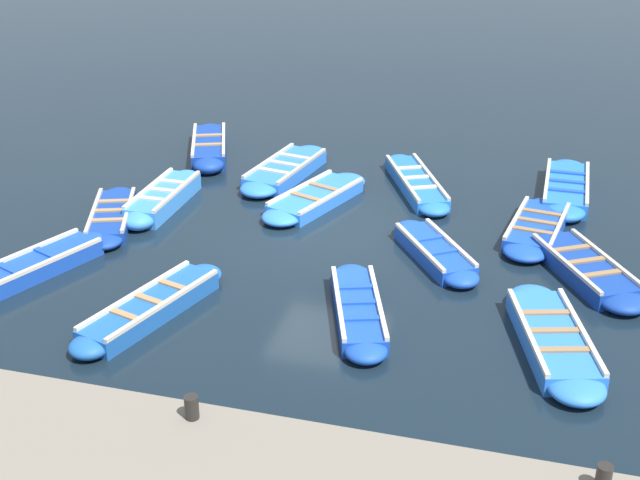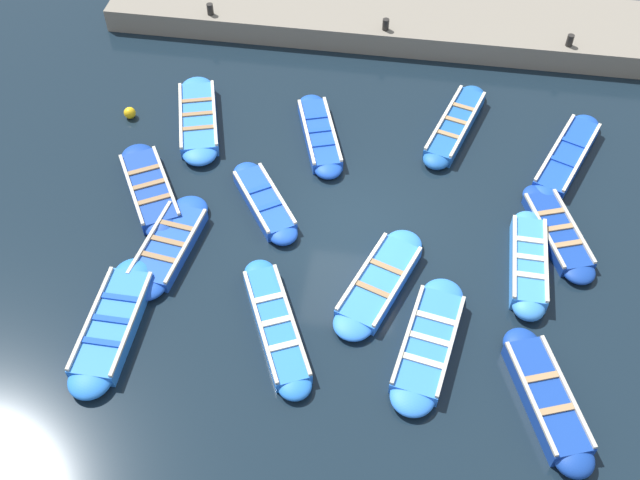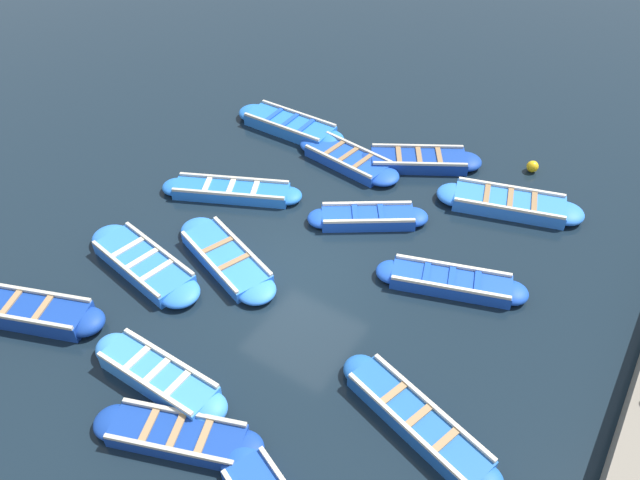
{
  "view_description": "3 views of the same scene",
  "coord_description": "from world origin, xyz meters",
  "px_view_note": "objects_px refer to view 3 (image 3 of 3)",
  "views": [
    {
      "loc": [
        16.71,
        4.32,
        8.26
      ],
      "look_at": [
        0.88,
        0.01,
        0.35
      ],
      "focal_mm": 50.0,
      "sensor_mm": 36.0,
      "label": 1
    },
    {
      "loc": [
        -12.15,
        -1.03,
        13.67
      ],
      "look_at": [
        -0.78,
        0.72,
        0.36
      ],
      "focal_mm": 42.0,
      "sensor_mm": 36.0,
      "label": 2
    },
    {
      "loc": [
        5.93,
        -8.55,
        10.29
      ],
      "look_at": [
        -0.05,
        0.81,
        0.3
      ],
      "focal_mm": 35.0,
      "sensor_mm": 36.0,
      "label": 3
    }
  ],
  "objects_px": {
    "boat_mid_row": "(290,126)",
    "boat_end_of_row": "(451,282)",
    "boat_inner_gap": "(226,258)",
    "boat_alongside": "(368,217)",
    "boat_outer_left": "(348,159)",
    "boat_stern_in": "(30,312)",
    "boat_outer_right": "(177,435)",
    "buoy_orange_near": "(533,167)",
    "boat_near_quay": "(418,160)",
    "boat_bow_out": "(144,264)",
    "boat_broadside": "(509,204)",
    "boat_centre": "(232,191)",
    "boat_tucked": "(159,377)",
    "boat_far_corner": "(418,421)"
  },
  "relations": [
    {
      "from": "boat_near_quay",
      "to": "boat_inner_gap",
      "type": "xyz_separation_m",
      "value": [
        -2.06,
        -6.06,
        -0.02
      ]
    },
    {
      "from": "boat_mid_row",
      "to": "boat_end_of_row",
      "type": "xyz_separation_m",
      "value": [
        6.84,
        -3.49,
        -0.02
      ]
    },
    {
      "from": "boat_outer_right",
      "to": "buoy_orange_near",
      "type": "xyz_separation_m",
      "value": [
        2.7,
        11.62,
        0.02
      ]
    },
    {
      "from": "boat_inner_gap",
      "to": "boat_outer_left",
      "type": "xyz_separation_m",
      "value": [
        0.34,
        5.06,
        0.0
      ]
    },
    {
      "from": "boat_outer_right",
      "to": "boat_centre",
      "type": "distance_m",
      "value": 7.23
    },
    {
      "from": "boat_near_quay",
      "to": "boat_inner_gap",
      "type": "height_order",
      "value": "boat_near_quay"
    },
    {
      "from": "boat_broadside",
      "to": "boat_stern_in",
      "type": "height_order",
      "value": "boat_stern_in"
    },
    {
      "from": "boat_bow_out",
      "to": "boat_far_corner",
      "type": "bearing_deg",
      "value": -2.48
    },
    {
      "from": "boat_inner_gap",
      "to": "boat_tucked",
      "type": "bearing_deg",
      "value": -72.65
    },
    {
      "from": "boat_far_corner",
      "to": "boat_alongside",
      "type": "distance_m",
      "value": 5.87
    },
    {
      "from": "boat_centre",
      "to": "boat_stern_in",
      "type": "xyz_separation_m",
      "value": [
        -0.94,
        -5.72,
        0.05
      ]
    },
    {
      "from": "boat_outer_right",
      "to": "boat_centre",
      "type": "xyz_separation_m",
      "value": [
        -3.71,
        6.2,
        0.01
      ]
    },
    {
      "from": "boat_broadside",
      "to": "boat_outer_right",
      "type": "height_order",
      "value": "boat_broadside"
    },
    {
      "from": "boat_broadside",
      "to": "buoy_orange_near",
      "type": "relative_size",
      "value": 11.81
    },
    {
      "from": "boat_bow_out",
      "to": "boat_tucked",
      "type": "xyz_separation_m",
      "value": [
        2.54,
        -2.16,
        0.04
      ]
    },
    {
      "from": "boat_near_quay",
      "to": "boat_tucked",
      "type": "relative_size",
      "value": 1.07
    },
    {
      "from": "boat_near_quay",
      "to": "boat_alongside",
      "type": "bearing_deg",
      "value": -89.55
    },
    {
      "from": "boat_centre",
      "to": "boat_outer_left",
      "type": "relative_size",
      "value": 1.08
    },
    {
      "from": "boat_far_corner",
      "to": "buoy_orange_near",
      "type": "xyz_separation_m",
      "value": [
        -0.84,
        9.03,
        -0.01
      ]
    },
    {
      "from": "boat_outer_left",
      "to": "boat_stern_in",
      "type": "bearing_deg",
      "value": -107.87
    },
    {
      "from": "boat_tucked",
      "to": "buoy_orange_near",
      "type": "height_order",
      "value": "boat_tucked"
    },
    {
      "from": "boat_outer_right",
      "to": "boat_alongside",
      "type": "bearing_deg",
      "value": 90.83
    },
    {
      "from": "boat_outer_left",
      "to": "boat_bow_out",
      "type": "bearing_deg",
      "value": -106.28
    },
    {
      "from": "boat_outer_right",
      "to": "boat_mid_row",
      "type": "xyz_separation_m",
      "value": [
        -4.24,
        9.71,
        0.03
      ]
    },
    {
      "from": "boat_outer_left",
      "to": "boat_tucked",
      "type": "height_order",
      "value": "boat_tucked"
    },
    {
      "from": "boat_near_quay",
      "to": "boat_stern_in",
      "type": "bearing_deg",
      "value": -115.04
    },
    {
      "from": "boat_inner_gap",
      "to": "boat_tucked",
      "type": "relative_size",
      "value": 1.1
    },
    {
      "from": "boat_outer_right",
      "to": "boat_alongside",
      "type": "height_order",
      "value": "boat_alongside"
    },
    {
      "from": "boat_end_of_row",
      "to": "buoy_orange_near",
      "type": "distance_m",
      "value": 5.4
    },
    {
      "from": "boat_alongside",
      "to": "boat_broadside",
      "type": "bearing_deg",
      "value": 40.88
    },
    {
      "from": "boat_outer_left",
      "to": "boat_tucked",
      "type": "xyz_separation_m",
      "value": [
        0.71,
        -8.42,
        0.05
      ]
    },
    {
      "from": "boat_outer_right",
      "to": "boat_end_of_row",
      "type": "bearing_deg",
      "value": 67.33
    },
    {
      "from": "boat_inner_gap",
      "to": "boat_alongside",
      "type": "height_order",
      "value": "boat_alongside"
    },
    {
      "from": "boat_end_of_row",
      "to": "boat_alongside",
      "type": "distance_m",
      "value": 2.87
    },
    {
      "from": "boat_bow_out",
      "to": "boat_stern_in",
      "type": "xyz_separation_m",
      "value": [
        -0.97,
        -2.42,
        0.04
      ]
    },
    {
      "from": "boat_outer_left",
      "to": "boat_end_of_row",
      "type": "bearing_deg",
      "value": -33.41
    },
    {
      "from": "boat_centre",
      "to": "boat_inner_gap",
      "type": "height_order",
      "value": "boat_centre"
    },
    {
      "from": "boat_outer_right",
      "to": "boat_end_of_row",
      "type": "height_order",
      "value": "boat_end_of_row"
    },
    {
      "from": "boat_inner_gap",
      "to": "buoy_orange_near",
      "type": "xyz_separation_m",
      "value": [
        4.89,
        7.52,
        0.02
      ]
    },
    {
      "from": "boat_end_of_row",
      "to": "boat_stern_in",
      "type": "bearing_deg",
      "value": -141.6
    },
    {
      "from": "boat_outer_left",
      "to": "boat_stern_in",
      "type": "height_order",
      "value": "boat_stern_in"
    },
    {
      "from": "boat_near_quay",
      "to": "boat_stern_in",
      "type": "height_order",
      "value": "boat_stern_in"
    },
    {
      "from": "boat_centre",
      "to": "boat_tucked",
      "type": "relative_size",
      "value": 1.14
    },
    {
      "from": "boat_outer_right",
      "to": "boat_tucked",
      "type": "bearing_deg",
      "value": 147.11
    },
    {
      "from": "boat_inner_gap",
      "to": "buoy_orange_near",
      "type": "distance_m",
      "value": 8.97
    },
    {
      "from": "boat_outer_right",
      "to": "buoy_orange_near",
      "type": "height_order",
      "value": "boat_outer_right"
    },
    {
      "from": "boat_alongside",
      "to": "buoy_orange_near",
      "type": "relative_size",
      "value": 8.99
    },
    {
      "from": "boat_broadside",
      "to": "boat_end_of_row",
      "type": "bearing_deg",
      "value": -92.09
    },
    {
      "from": "boat_end_of_row",
      "to": "boat_inner_gap",
      "type": "bearing_deg",
      "value": -156.09
    },
    {
      "from": "boat_centre",
      "to": "boat_inner_gap",
      "type": "bearing_deg",
      "value": -54.16
    }
  ]
}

